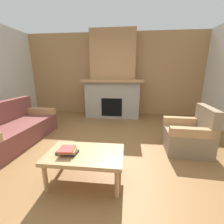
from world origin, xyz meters
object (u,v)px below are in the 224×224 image
Objects in this scene: fireplace at (113,81)px; coffee_table at (85,156)px; armchair at (189,135)px; couch at (14,129)px.

coffee_table is at bearing -90.68° from fireplace.
armchair is at bearing 31.82° from coffee_table.
armchair reaches higher than coffee_table.
couch is 3.53m from armchair.
couch is (-1.87, -2.23, -0.88)m from fireplace.
fireplace reaches higher than coffee_table.
fireplace is at bearing 50.11° from couch.
fireplace is 3.18× the size of armchair.
armchair is at bearing -52.66° from fireplace.
fireplace is 3.04m from couch.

